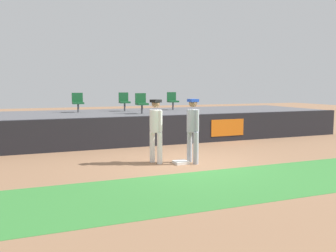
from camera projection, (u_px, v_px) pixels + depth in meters
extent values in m
plane|color=#936B4C|center=(189.00, 164.00, 10.50)|extent=(60.00, 60.00, 0.00)
cube|color=#388438|center=(233.00, 184.00, 8.35)|extent=(18.00, 2.80, 0.01)
cube|color=white|center=(181.00, 162.00, 10.56)|extent=(0.40, 0.40, 0.08)
cylinder|color=white|center=(152.00, 147.00, 10.73)|extent=(0.16, 0.16, 0.91)
cylinder|color=white|center=(160.00, 148.00, 10.49)|extent=(0.16, 0.16, 0.91)
cylinder|color=white|center=(156.00, 121.00, 10.52)|extent=(0.45, 0.45, 0.64)
sphere|color=#8C6647|center=(156.00, 104.00, 10.47)|extent=(0.24, 0.24, 0.24)
cube|color=black|center=(156.00, 101.00, 10.46)|extent=(0.32, 0.32, 0.08)
cylinder|color=white|center=(151.00, 120.00, 10.68)|extent=(0.09, 0.09, 0.60)
cylinder|color=white|center=(161.00, 121.00, 10.36)|extent=(0.09, 0.09, 0.60)
ellipsoid|color=brown|center=(154.00, 128.00, 10.78)|extent=(0.18, 0.23, 0.28)
cylinder|color=#9EA3AD|center=(190.00, 147.00, 10.75)|extent=(0.16, 0.16, 0.92)
cylinder|color=#9EA3AD|center=(196.00, 148.00, 10.46)|extent=(0.16, 0.16, 0.92)
cylinder|color=#9EA3AD|center=(193.00, 121.00, 10.52)|extent=(0.40, 0.40, 0.65)
sphere|color=#8C6647|center=(193.00, 103.00, 10.46)|extent=(0.24, 0.24, 0.24)
cube|color=#193899|center=(193.00, 100.00, 10.46)|extent=(0.28, 0.28, 0.08)
cylinder|color=#9EA3AD|center=(189.00, 119.00, 10.70)|extent=(0.09, 0.09, 0.61)
cylinder|color=#9EA3AD|center=(197.00, 121.00, 10.33)|extent=(0.09, 0.09, 0.61)
cube|color=black|center=(150.00, 131.00, 13.66)|extent=(18.00, 0.24, 1.13)
cube|color=orange|center=(228.00, 128.00, 14.76)|extent=(1.50, 0.02, 0.68)
cube|color=#59595E|center=(131.00, 124.00, 16.03)|extent=(18.00, 4.80, 1.11)
cylinder|color=#4C4C51|center=(125.00, 107.00, 16.46)|extent=(0.08, 0.08, 0.40)
cube|color=#19592D|center=(125.00, 102.00, 16.43)|extent=(0.44, 0.44, 0.08)
cube|color=#19592D|center=(123.00, 97.00, 16.58)|extent=(0.44, 0.06, 0.40)
cylinder|color=#4C4C51|center=(78.00, 108.00, 15.69)|extent=(0.08, 0.08, 0.40)
cube|color=#19592D|center=(78.00, 103.00, 15.67)|extent=(0.47, 0.44, 0.08)
cube|color=#19592D|center=(77.00, 97.00, 15.82)|extent=(0.47, 0.06, 0.40)
cylinder|color=#4C4C51|center=(173.00, 106.00, 17.34)|extent=(0.08, 0.08, 0.40)
cube|color=#19592D|center=(173.00, 101.00, 17.31)|extent=(0.46, 0.44, 0.08)
cube|color=#19592D|center=(171.00, 96.00, 17.46)|extent=(0.46, 0.06, 0.40)
cylinder|color=#4C4C51|center=(142.00, 109.00, 14.89)|extent=(0.08, 0.08, 0.40)
cube|color=#19592D|center=(142.00, 104.00, 14.86)|extent=(0.45, 0.44, 0.08)
cube|color=#19592D|center=(141.00, 98.00, 15.01)|extent=(0.45, 0.06, 0.40)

